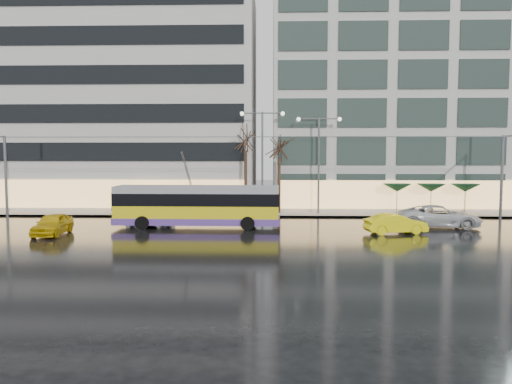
{
  "coord_description": "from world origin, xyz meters",
  "views": [
    {
      "loc": [
        2.8,
        -33.58,
        5.49
      ],
      "look_at": [
        1.61,
        5.0,
        2.5
      ],
      "focal_mm": 35.0,
      "sensor_mm": 36.0,
      "label": 1
    }
  ],
  "objects_px": {
    "trolleybus": "(197,207)",
    "bus_shelter": "(147,193)",
    "street_lamp_near": "(262,148)",
    "taxi_a": "(53,224)"
  },
  "relations": [
    {
      "from": "trolleybus",
      "to": "street_lamp_near",
      "type": "distance_m",
      "value": 10.18
    },
    {
      "from": "trolleybus",
      "to": "bus_shelter",
      "type": "relative_size",
      "value": 2.9
    },
    {
      "from": "trolleybus",
      "to": "taxi_a",
      "type": "distance_m",
      "value": 9.99
    },
    {
      "from": "trolleybus",
      "to": "street_lamp_near",
      "type": "xyz_separation_m",
      "value": [
        4.67,
        7.87,
        4.47
      ]
    },
    {
      "from": "bus_shelter",
      "to": "trolleybus",
      "type": "bearing_deg",
      "value": -53.61
    },
    {
      "from": "bus_shelter",
      "to": "taxi_a",
      "type": "relative_size",
      "value": 0.98
    },
    {
      "from": "street_lamp_near",
      "to": "bus_shelter",
      "type": "bearing_deg",
      "value": -179.37
    },
    {
      "from": "taxi_a",
      "to": "trolleybus",
      "type": "bearing_deg",
      "value": 18.26
    },
    {
      "from": "trolleybus",
      "to": "taxi_a",
      "type": "relative_size",
      "value": 2.83
    },
    {
      "from": "street_lamp_near",
      "to": "taxi_a",
      "type": "relative_size",
      "value": 2.1
    }
  ]
}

